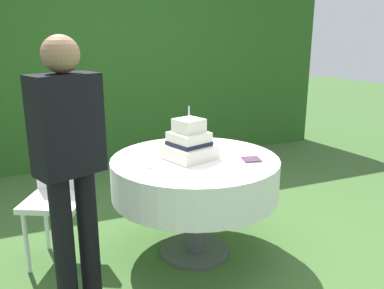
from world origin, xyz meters
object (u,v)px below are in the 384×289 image
at_px(serving_plate_far, 145,165).
at_px(standing_person, 70,160).
at_px(cake_table, 195,176).
at_px(garden_chair, 59,187).
at_px(napkin_stack, 251,159).
at_px(serving_plate_near, 210,142).
at_px(wedding_cake, 189,143).

relative_size(serving_plate_far, standing_person, 0.09).
bearing_deg(cake_table, garden_chair, 159.56).
bearing_deg(standing_person, cake_table, 18.02).
bearing_deg(serving_plate_far, napkin_stack, -12.66).
distance_m(serving_plate_near, serving_plate_far, 0.76).
bearing_deg(napkin_stack, serving_plate_near, 96.93).
bearing_deg(serving_plate_near, standing_person, -151.53).
bearing_deg(wedding_cake, serving_plate_far, -171.16).
relative_size(cake_table, serving_plate_far, 8.23).
xyz_separation_m(cake_table, serving_plate_far, (-0.38, -0.04, 0.15)).
relative_size(cake_table, garden_chair, 1.35).
xyz_separation_m(cake_table, garden_chair, (-0.92, 0.34, -0.07)).
xyz_separation_m(wedding_cake, garden_chair, (-0.87, 0.33, -0.32)).
height_order(wedding_cake, standing_person, standing_person).
relative_size(napkin_stack, standing_person, 0.08).
distance_m(napkin_stack, standing_person, 1.24).
bearing_deg(standing_person, serving_plate_far, 26.07).
distance_m(wedding_cake, serving_plate_far, 0.36).
xyz_separation_m(serving_plate_near, standing_person, (-1.16, -0.63, 0.17)).
height_order(cake_table, wedding_cake, wedding_cake).
bearing_deg(wedding_cake, serving_plate_near, 46.05).
xyz_separation_m(wedding_cake, napkin_stack, (0.38, -0.21, -0.10)).
bearing_deg(wedding_cake, napkin_stack, -29.22).
distance_m(wedding_cake, garden_chair, 0.99).
distance_m(wedding_cake, standing_person, 0.90).
distance_m(cake_table, garden_chair, 0.98).
bearing_deg(standing_person, garden_chair, 93.09).
bearing_deg(garden_chair, cake_table, -20.44).
bearing_deg(standing_person, serving_plate_near, 28.47).
xyz_separation_m(serving_plate_near, serving_plate_far, (-0.66, -0.38, 0.00)).
distance_m(cake_table, napkin_stack, 0.42).
xyz_separation_m(serving_plate_far, napkin_stack, (0.72, -0.16, -0.00)).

